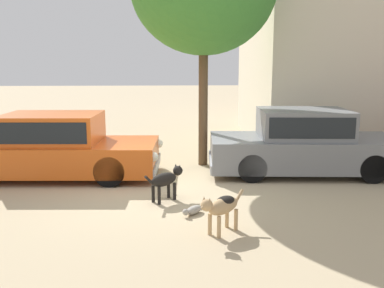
{
  "coord_description": "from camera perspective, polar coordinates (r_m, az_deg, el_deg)",
  "views": [
    {
      "loc": [
        0.37,
        -8.4,
        2.53
      ],
      "look_at": [
        0.83,
        0.2,
        0.9
      ],
      "focal_mm": 40.51,
      "sensor_mm": 36.0,
      "label": 1
    }
  ],
  "objects": [
    {
      "name": "parked_sedan_second",
      "position": [
        10.24,
        14.53,
        0.23
      ],
      "size": [
        4.53,
        2.12,
        1.48
      ],
      "rotation": [
        0.0,
        0.0,
        -0.07
      ],
      "color": "slate",
      "rests_on": "ground_plane"
    },
    {
      "name": "stray_cat",
      "position": [
        7.39,
        0.14,
        -8.71
      ],
      "size": [
        0.52,
        0.46,
        0.16
      ],
      "rotation": [
        0.0,
        0.0,
        3.98
      ],
      "color": "gray",
      "rests_on": "ground_plane"
    },
    {
      "name": "ground_plane",
      "position": [
        8.78,
        -5.38,
        -6.08
      ],
      "size": [
        80.0,
        80.0,
        0.0
      ],
      "primitive_type": "plane",
      "color": "tan"
    },
    {
      "name": "stray_dog_spotted",
      "position": [
        8.03,
        -3.41,
        -4.66
      ],
      "size": [
        0.76,
        0.71,
        0.64
      ],
      "rotation": [
        0.0,
        0.0,
        0.75
      ],
      "color": "black",
      "rests_on": "ground_plane"
    },
    {
      "name": "parked_sedan_nearest",
      "position": [
        10.1,
        -17.66,
        -0.24
      ],
      "size": [
        4.71,
        2.03,
        1.42
      ],
      "rotation": [
        0.0,
        0.0,
        -0.05
      ],
      "color": "#D15619",
      "rests_on": "ground_plane"
    },
    {
      "name": "stray_dog_tan",
      "position": [
        6.52,
        3.94,
        -8.15
      ],
      "size": [
        0.78,
        0.75,
        0.64
      ],
      "rotation": [
        0.0,
        0.0,
        3.91
      ],
      "color": "tan",
      "rests_on": "ground_plane"
    }
  ]
}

